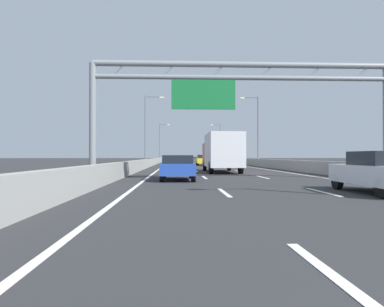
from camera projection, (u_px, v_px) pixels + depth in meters
ground_plane at (189, 161)px, 100.27m from camera, size 260.00×260.00×0.00m
lane_dash_left_0 at (337, 279)px, 3.79m from camera, size 0.16×3.00×0.01m
lane_dash_left_1 at (224, 192)px, 12.78m from camera, size 0.16×3.00×0.01m
lane_dash_left_2 at (204, 177)px, 21.77m from camera, size 0.16×3.00×0.01m
lane_dash_left_3 at (196, 171)px, 30.76m from camera, size 0.16×3.00×0.01m
lane_dash_left_4 at (192, 168)px, 39.75m from camera, size 0.16×3.00×0.01m
lane_dash_left_5 at (189, 166)px, 48.74m from camera, size 0.16×3.00×0.01m
lane_dash_left_6 at (187, 164)px, 57.73m from camera, size 0.16×3.00×0.01m
lane_dash_left_7 at (186, 163)px, 66.72m from camera, size 0.16×3.00×0.01m
lane_dash_left_8 at (184, 162)px, 75.72m from camera, size 0.16×3.00×0.01m
lane_dash_left_9 at (184, 162)px, 84.71m from camera, size 0.16×3.00×0.01m
lane_dash_left_10 at (183, 161)px, 93.70m from camera, size 0.16×3.00×0.01m
lane_dash_left_11 at (182, 161)px, 102.69m from camera, size 0.16×3.00×0.01m
lane_dash_left_12 at (182, 160)px, 111.68m from camera, size 0.16×3.00×0.01m
lane_dash_left_13 at (181, 160)px, 120.67m from camera, size 0.16×3.00×0.01m
lane_dash_left_14 at (181, 160)px, 129.66m from camera, size 0.16×3.00×0.01m
lane_dash_left_15 at (181, 159)px, 138.65m from camera, size 0.16×3.00×0.01m
lane_dash_left_16 at (181, 159)px, 147.64m from camera, size 0.16×3.00×0.01m
lane_dash_left_17 at (180, 159)px, 156.64m from camera, size 0.16×3.00×0.01m
lane_dash_right_1 at (323, 192)px, 12.94m from camera, size 0.16×3.00×0.01m
lane_dash_right_2 at (263, 177)px, 21.93m from camera, size 0.16×3.00×0.01m
lane_dash_right_3 at (238, 171)px, 30.92m from camera, size 0.16×3.00×0.01m
lane_dash_right_4 at (224, 168)px, 39.91m from camera, size 0.16×3.00×0.01m
lane_dash_right_5 at (215, 166)px, 48.90m from camera, size 0.16×3.00×0.01m
lane_dash_right_6 at (209, 164)px, 57.89m from camera, size 0.16×3.00×0.01m
lane_dash_right_7 at (205, 163)px, 66.88m from camera, size 0.16×3.00×0.01m
lane_dash_right_8 at (201, 162)px, 75.87m from camera, size 0.16×3.00×0.01m
lane_dash_right_9 at (199, 162)px, 84.86m from camera, size 0.16×3.00×0.01m
lane_dash_right_10 at (197, 161)px, 93.86m from camera, size 0.16×3.00×0.01m
lane_dash_right_11 at (195, 161)px, 102.85m from camera, size 0.16×3.00×0.01m
lane_dash_right_12 at (193, 160)px, 111.84m from camera, size 0.16×3.00×0.01m
lane_dash_right_13 at (192, 160)px, 120.83m from camera, size 0.16×3.00×0.01m
lane_dash_right_14 at (191, 160)px, 129.82m from camera, size 0.16×3.00×0.01m
lane_dash_right_15 at (190, 159)px, 138.81m from camera, size 0.16×3.00×0.01m
lane_dash_right_16 at (189, 159)px, 147.80m from camera, size 0.16×3.00×0.01m
lane_dash_right_17 at (188, 159)px, 156.79m from camera, size 0.16×3.00×0.01m
edge_line_left at (169, 161)px, 88.05m from camera, size 0.16×176.00×0.01m
edge_line_right at (212, 161)px, 88.51m from camera, size 0.16×176.00×0.01m
barrier_left at (165, 159)px, 109.96m from camera, size 0.45×220.00×0.95m
barrier_right at (210, 159)px, 110.57m from camera, size 0.45×220.00×0.95m
sign_gantry at (237, 90)px, 19.00m from camera, size 16.16×0.36×6.36m
streetlamp_left_mid at (147, 126)px, 48.13m from camera, size 2.58×0.28×9.50m
streetlamp_right_mid at (257, 126)px, 48.79m from camera, size 2.58×0.28×9.50m
streetlamp_left_far at (161, 140)px, 90.05m from camera, size 2.58×0.28×9.50m
streetlamp_right_far at (219, 140)px, 90.70m from camera, size 2.58×0.28×9.50m
blue_car at (178, 167)px, 19.37m from camera, size 1.80×4.12×1.36m
white_car at (381, 172)px, 12.50m from camera, size 1.85×4.23×1.48m
yellow_car at (203, 160)px, 49.77m from camera, size 1.83×4.25×1.49m
black_car at (177, 158)px, 123.40m from camera, size 1.71×4.65×1.48m
silver_car at (219, 159)px, 57.63m from camera, size 1.88×4.29×1.51m
red_car at (211, 159)px, 73.89m from camera, size 1.70×4.43×1.43m
box_truck at (222, 152)px, 28.58m from camera, size 2.48×8.12×3.05m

